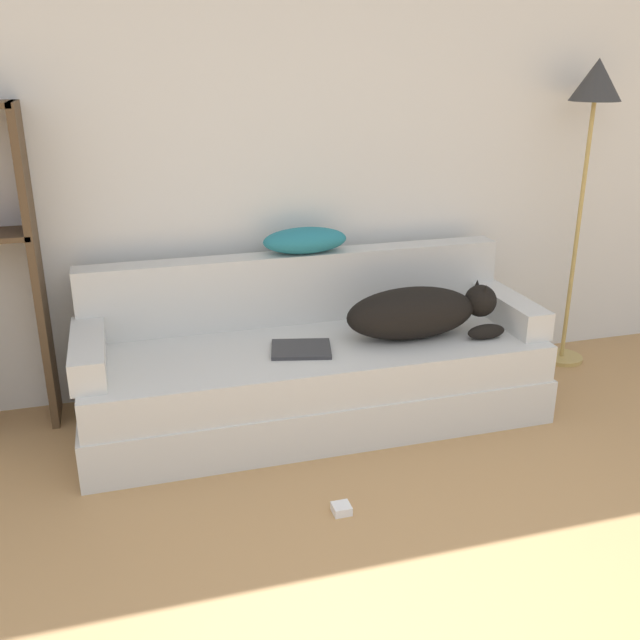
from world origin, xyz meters
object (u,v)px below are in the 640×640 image
throw_pillow (305,240)px  floor_lamp (593,112)px  couch (315,381)px  dog (419,312)px  laptop (301,349)px  power_adapter (341,509)px

throw_pillow → floor_lamp: 1.71m
couch → throw_pillow: throw_pillow is taller
dog → throw_pillow: size_ratio=1.80×
laptop → couch: bearing=57.6°
couch → power_adapter: (-0.12, -0.82, -0.18)m
dog → throw_pillow: (-0.47, 0.41, 0.30)m
laptop → power_adapter: laptop is taller
laptop → throw_pillow: (0.14, 0.42, 0.42)m
throw_pillow → floor_lamp: bearing=-1.5°
couch → floor_lamp: bearing=9.9°
couch → power_adapter: couch is taller
throw_pillow → floor_lamp: (1.60, -0.04, 0.61)m
dog → power_adapter: dog is taller
dog → laptop: (-0.61, -0.01, -0.12)m
couch → laptop: bearing=-135.8°
dog → power_adapter: (-0.63, -0.74, -0.53)m
floor_lamp → couch: bearing=-170.1°
laptop → floor_lamp: size_ratio=0.19×
power_adapter → throw_pillow: bearing=81.8°
dog → floor_lamp: size_ratio=0.46×
floor_lamp → power_adapter: size_ratio=23.65×
laptop → floor_lamp: floor_lamp is taller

